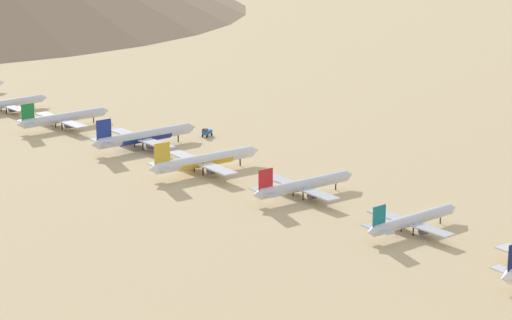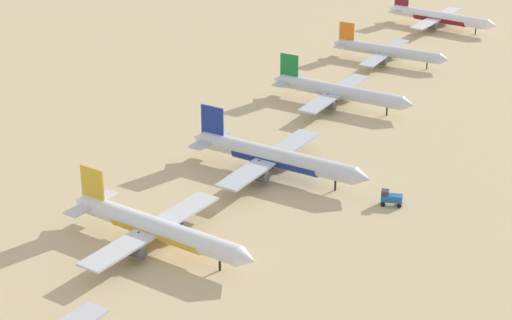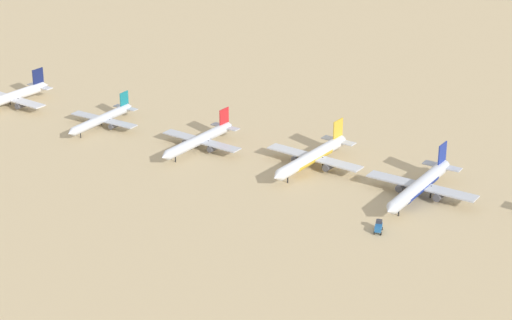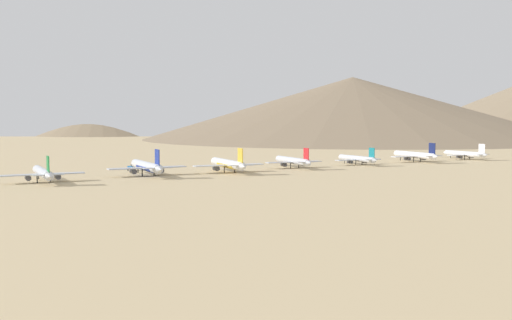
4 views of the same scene
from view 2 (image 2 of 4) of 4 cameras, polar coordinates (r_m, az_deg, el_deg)
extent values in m
plane|color=tan|center=(211.21, -5.36, -5.61)|extent=(2442.97, 2442.97, 0.00)
cylinder|color=silver|center=(210.44, -5.94, -4.15)|extent=(44.67, 7.93, 4.69)
cone|color=silver|center=(197.37, -0.51, -6.04)|extent=(4.28, 4.87, 4.60)
cone|color=silver|center=(225.20, -10.63, -2.48)|extent=(3.76, 4.46, 4.22)
cube|color=gold|center=(219.96, -9.90, -1.49)|extent=(6.80, 0.93, 8.64)
cube|color=silver|center=(222.60, -9.95, -2.61)|extent=(5.02, 15.06, 0.44)
cube|color=silver|center=(211.90, -6.32, -4.21)|extent=(9.23, 42.31, 0.56)
cylinder|color=#4C4C54|center=(217.09, -4.83, -3.92)|extent=(5.38, 3.21, 2.84)
cylinder|color=#4C4C54|center=(207.31, -7.41, -5.48)|extent=(5.38, 3.21, 2.84)
cylinder|color=black|center=(202.50, -2.22, -6.14)|extent=(0.54, 0.54, 4.72)
cylinder|color=black|center=(215.69, -5.99, -4.26)|extent=(0.54, 0.54, 4.72)
cylinder|color=black|center=(211.48, -7.11, -4.93)|extent=(0.54, 0.54, 4.72)
cylinder|color=gold|center=(210.60, -5.94, -4.23)|extent=(24.72, 6.48, 4.70)
cylinder|color=silver|center=(244.63, 1.25, 0.19)|extent=(45.74, 5.87, 4.82)
cone|color=silver|center=(234.25, 6.50, -1.09)|extent=(4.16, 4.81, 4.72)
cone|color=silver|center=(256.87, -3.49, 1.35)|extent=(3.65, 4.42, 4.34)
cube|color=navy|center=(252.34, -2.67, 2.32)|extent=(6.98, 0.60, 8.87)
cube|color=#B6BBC5|center=(254.68, -2.79, 1.28)|extent=(4.41, 15.30, 0.46)
cube|color=#B6BBC5|center=(245.85, 0.87, 0.11)|extent=(7.33, 43.24, 0.57)
cylinder|color=#4C4C54|center=(252.12, 1.95, 0.29)|extent=(5.39, 3.04, 2.92)
cylinder|color=#4C4C54|center=(240.15, 0.14, -0.95)|extent=(5.39, 3.04, 2.92)
cylinder|color=black|center=(238.38, 4.84, -1.32)|extent=(0.56, 0.56, 4.84)
cylinder|color=black|center=(249.87, 1.00, 0.00)|extent=(0.56, 0.56, 4.84)
cylinder|color=black|center=(244.71, 0.21, -0.54)|extent=(0.56, 0.56, 4.84)
cylinder|color=navy|center=(244.78, 1.25, 0.12)|extent=(25.21, 5.40, 4.83)
cylinder|color=silver|center=(293.91, 5.15, 4.16)|extent=(41.61, 4.62, 4.39)
cone|color=silver|center=(285.63, 9.25, 3.35)|extent=(3.72, 4.32, 4.30)
cone|color=silver|center=(303.54, 1.33, 4.90)|extent=(3.26, 3.97, 3.95)
cube|color=#197A38|center=(300.01, 2.03, 5.70)|extent=(6.36, 0.44, 8.09)
cube|color=#B6BBC5|center=(301.82, 1.91, 4.87)|extent=(3.77, 13.88, 0.42)
cube|color=#B6BBC5|center=(294.86, 4.84, 4.08)|extent=(5.99, 39.30, 0.52)
cylinder|color=#4C4C54|center=(300.94, 5.57, 4.15)|extent=(4.87, 2.68, 2.66)
cylinder|color=#4C4C54|center=(289.17, 4.39, 3.36)|extent=(4.87, 2.68, 2.66)
cylinder|color=black|center=(288.89, 7.96, 3.11)|extent=(0.51, 0.51, 4.41)
cylinder|color=black|center=(298.52, 4.88, 3.95)|extent=(0.51, 0.51, 4.41)
cylinder|color=black|center=(293.43, 4.37, 3.61)|extent=(0.51, 0.51, 4.41)
cylinder|color=silver|center=(337.43, 8.08, 6.56)|extent=(37.62, 5.06, 3.96)
cone|color=silver|center=(331.29, 11.39, 5.99)|extent=(3.45, 3.98, 3.88)
cone|color=silver|center=(344.61, 4.93, 7.08)|extent=(3.02, 3.65, 3.56)
cube|color=orange|center=(341.88, 5.53, 7.73)|extent=(5.74, 0.53, 7.29)
cube|color=#B6BBC5|center=(343.31, 5.41, 7.06)|extent=(3.70, 12.60, 0.38)
cube|color=#B6BBC5|center=(338.15, 7.83, 6.49)|extent=(6.25, 35.57, 0.47)
cylinder|color=#4C4C54|center=(343.91, 8.32, 6.51)|extent=(4.45, 2.52, 2.40)
cylinder|color=#4C4C54|center=(332.72, 7.55, 5.95)|extent=(4.45, 2.52, 2.40)
cylinder|color=black|center=(333.74, 10.35, 5.78)|extent=(0.46, 0.46, 3.98)
cylinder|color=black|center=(341.43, 7.81, 6.36)|extent=(0.46, 0.46, 3.98)
cylinder|color=black|center=(336.59, 7.48, 6.12)|extent=(0.46, 0.46, 3.98)
cylinder|color=white|center=(384.11, 11.15, 8.52)|extent=(39.93, 7.41, 4.19)
cone|color=white|center=(376.32, 14.16, 7.93)|extent=(3.85, 4.38, 4.11)
cone|color=white|center=(392.84, 8.28, 9.07)|extent=(3.39, 4.01, 3.77)
cube|color=silver|center=(391.32, 8.72, 9.04)|extent=(4.60, 13.49, 0.40)
cube|color=silver|center=(384.94, 10.91, 8.46)|extent=(8.55, 37.84, 0.50)
cylinder|color=#4C4C54|center=(390.86, 11.42, 8.42)|extent=(4.83, 2.91, 2.54)
cylinder|color=#4C4C54|center=(379.15, 10.59, 8.01)|extent=(4.83, 2.91, 2.54)
cylinder|color=black|center=(379.23, 13.20, 7.75)|extent=(0.49, 0.49, 4.22)
cylinder|color=black|center=(388.37, 10.92, 8.32)|extent=(0.49, 0.49, 4.22)
cylinder|color=black|center=(383.31, 10.56, 8.15)|extent=(0.49, 0.49, 4.22)
cylinder|color=maroon|center=(384.19, 11.14, 8.48)|extent=(22.12, 5.97, 4.20)
cube|color=#1E5999|center=(232.56, 8.24, -2.30)|extent=(5.67, 3.89, 1.70)
cube|color=#333338|center=(232.01, 7.84, -1.96)|extent=(2.38, 2.55, 1.10)
cylinder|color=black|center=(232.21, 7.72, -2.70)|extent=(1.15, 0.69, 1.10)
cylinder|color=black|center=(234.27, 7.76, -2.45)|extent=(1.15, 0.69, 1.10)
cylinder|color=black|center=(232.10, 8.69, -2.77)|extent=(1.15, 0.69, 1.10)
cylinder|color=black|center=(234.16, 8.72, -2.52)|extent=(1.15, 0.69, 1.10)
camera|label=1|loc=(386.87, -86.04, 3.11)|focal=72.68mm
camera|label=3|loc=(383.24, 67.93, 17.67)|focal=68.95mm
camera|label=4|loc=(514.38, -25.20, 13.68)|focal=40.80mm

